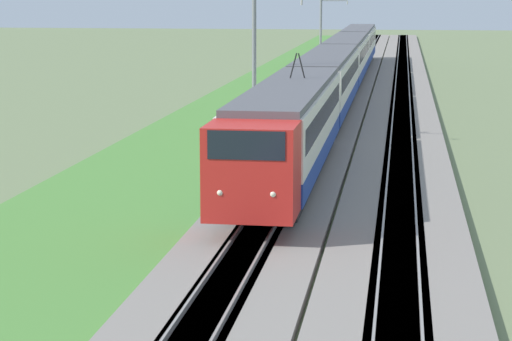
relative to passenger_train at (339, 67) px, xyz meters
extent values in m
cube|color=gray|center=(-17.28, 0.00, -2.31)|extent=(240.00, 4.40, 0.30)
cube|color=gray|center=(-17.28, -4.54, -2.31)|extent=(240.00, 4.40, 0.30)
cube|color=#4C4238|center=(-17.28, 0.00, -2.31)|extent=(240.00, 1.57, 0.30)
cube|color=gray|center=(-17.28, 0.53, -2.08)|extent=(240.00, 0.07, 0.15)
cube|color=gray|center=(-17.28, -0.53, -2.08)|extent=(240.00, 0.07, 0.15)
cube|color=#4C4238|center=(-17.28, -4.54, -2.31)|extent=(240.00, 1.57, 0.30)
cube|color=gray|center=(-17.28, -4.00, -2.08)|extent=(240.00, 0.07, 0.15)
cube|color=gray|center=(-17.28, -5.07, -2.08)|extent=(240.00, 0.07, 0.15)
cube|color=#4C8438|center=(-17.28, 5.75, -2.40)|extent=(240.00, 8.64, 0.12)
cube|color=red|center=(-41.72, 0.00, -0.02)|extent=(2.38, 2.78, 2.88)
cube|color=black|center=(-42.07, 0.00, 0.95)|extent=(1.71, 2.32, 0.86)
sphere|color=#F2EAC6|center=(-42.85, 0.80, -0.50)|extent=(0.20, 0.20, 0.20)
sphere|color=#F2EAC6|center=(-42.85, -0.80, -0.50)|extent=(0.20, 0.20, 0.20)
cube|color=navy|center=(-31.29, 0.00, -1.05)|extent=(18.48, 2.90, 0.81)
cube|color=silver|center=(-31.29, 0.00, 0.39)|extent=(18.48, 2.90, 2.07)
cube|color=black|center=(-31.29, 0.00, 0.55)|extent=(17.00, 2.92, 0.87)
cube|color=#515156|center=(-31.29, 0.00, 1.55)|extent=(18.48, 2.67, 0.25)
cube|color=black|center=(-31.29, 0.00, -1.73)|extent=(17.56, 2.46, 0.55)
cylinder|color=black|center=(-38.73, 0.53, -1.58)|extent=(0.86, 0.12, 0.86)
cylinder|color=black|center=(-38.73, -0.53, -1.58)|extent=(0.86, 0.12, 0.86)
cube|color=navy|center=(-11.02, 0.00, -1.05)|extent=(20.86, 2.90, 0.81)
cube|color=silver|center=(-11.02, 0.00, 0.39)|extent=(20.86, 2.90, 2.07)
cube|color=black|center=(-11.02, 0.00, 0.55)|extent=(19.19, 2.92, 0.87)
cube|color=#515156|center=(-11.02, 0.00, 1.55)|extent=(20.86, 2.67, 0.25)
cube|color=black|center=(-11.02, 0.00, -1.73)|extent=(19.81, 2.46, 0.55)
cube|color=navy|center=(10.44, 0.00, -1.05)|extent=(20.86, 2.90, 0.81)
cube|color=silver|center=(10.44, 0.00, 0.39)|extent=(20.86, 2.90, 2.07)
cube|color=black|center=(10.44, 0.00, 0.55)|extent=(19.19, 2.92, 0.87)
cube|color=#515156|center=(10.44, 0.00, 1.55)|extent=(20.86, 2.67, 0.25)
cube|color=black|center=(10.44, 0.00, -1.73)|extent=(19.81, 2.46, 0.55)
cube|color=navy|center=(31.89, 0.00, -1.05)|extent=(20.86, 2.90, 0.81)
cube|color=silver|center=(31.89, 0.00, 0.39)|extent=(20.86, 2.90, 2.07)
cube|color=black|center=(31.89, 0.00, 0.55)|extent=(19.19, 2.92, 0.87)
cube|color=#515156|center=(31.89, 0.00, 1.55)|extent=(20.86, 2.67, 0.25)
cube|color=black|center=(31.89, 0.00, -1.73)|extent=(19.81, 2.46, 0.55)
cylinder|color=black|center=(-28.52, 0.17, 2.22)|extent=(0.06, 0.33, 1.08)
cylinder|color=black|center=(-28.52, -0.17, 2.22)|extent=(0.06, 0.33, 1.08)
cube|color=black|center=(-38.73, 0.00, -2.45)|extent=(0.10, 0.10, 0.00)
cylinder|color=slate|center=(-21.14, 2.98, 1.74)|extent=(0.22, 0.22, 8.40)
cylinder|color=#B2ADA8|center=(-21.14, 0.58, 4.84)|extent=(0.10, 0.10, 0.30)
cylinder|color=slate|center=(20.52, 2.98, 1.47)|extent=(0.22, 0.22, 7.85)
cylinder|color=slate|center=(20.52, 1.78, 4.49)|extent=(0.08, 2.40, 0.08)
cylinder|color=#B2ADA8|center=(20.52, 0.58, 4.29)|extent=(0.10, 0.10, 0.30)
camera|label=1|loc=(-71.47, -4.47, 5.44)|focal=70.00mm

